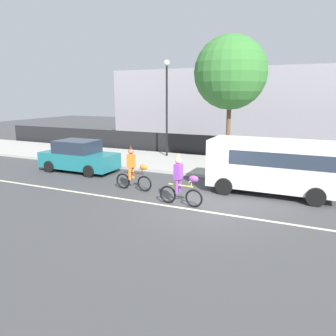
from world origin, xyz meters
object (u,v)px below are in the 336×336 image
Objects in this scene: parade_cyclist_purple at (181,183)px; parade_cyclist_orange at (134,171)px; pedestrian_onlooker at (246,152)px; parked_van_white at (274,163)px; parked_car_teal at (79,157)px; street_lamp_post at (167,94)px.

parade_cyclist_orange is at bearing 158.78° from parade_cyclist_purple.
pedestrian_onlooker is at bearing 81.29° from parade_cyclist_purple.
parade_cyclist_orange is at bearing -160.51° from parked_van_white.
parade_cyclist_purple reaches higher than parked_car_teal.
parade_cyclist_purple is 9.66m from street_lamp_post.
parked_van_white is at bearing -62.84° from pedestrian_onlooker.
parked_van_white is at bearing 45.51° from parade_cyclist_purple.
parked_car_teal is at bearing -117.46° from street_lamp_post.
parade_cyclist_orange is 4.80m from parked_car_teal.
street_lamp_post is (-7.14, 5.15, 2.71)m from parked_van_white.
street_lamp_post is (-4.28, 8.07, 3.15)m from parade_cyclist_purple.
pedestrian_onlooker reaches higher than parked_car_teal.
parked_van_white reaches higher than parade_cyclist_orange.
street_lamp_post is at bearing 103.59° from parade_cyclist_orange.
parked_car_teal is 8.81m from pedestrian_onlooker.
pedestrian_onlooker is at bearing 24.82° from parked_car_teal.
parade_cyclist_purple is 4.12m from parked_van_white.
parade_cyclist_purple is at bearing -21.22° from parade_cyclist_orange.
parade_cyclist_orange is 2.75m from parade_cyclist_purple.
street_lamp_post is at bearing 117.92° from parade_cyclist_purple.
street_lamp_post reaches higher than parade_cyclist_purple.
parade_cyclist_orange is 0.33× the size of street_lamp_post.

